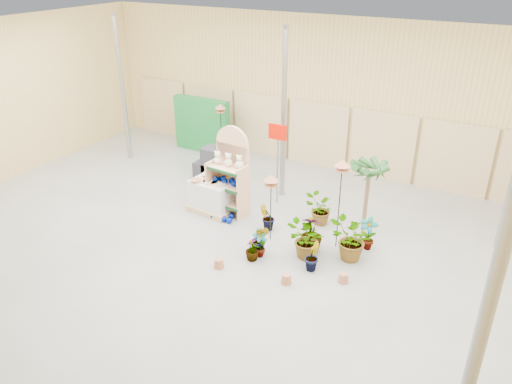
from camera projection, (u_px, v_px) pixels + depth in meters
room at (231, 149)px, 10.81m from camera, size 15.20×12.10×4.70m
display_shelf at (231, 174)px, 12.52m from camera, size 1.00×0.67×2.27m
teddy_bears at (229, 161)px, 12.25m from camera, size 0.84×0.21×0.35m
gazing_balls_shelf at (228, 181)px, 12.48m from camera, size 0.84×0.29×0.16m
gazing_balls_floor at (223, 217)px, 12.52m from camera, size 0.63×0.39×0.15m
pallet_stack at (214, 195)px, 12.85m from camera, size 1.25×1.07×0.87m
charcoal_planters at (210, 166)px, 14.58m from camera, size 0.80×0.50×1.00m
trellis_stock at (202, 125)px, 16.42m from camera, size 2.00×0.30×1.80m
offer_sign at (277, 148)px, 12.68m from camera, size 0.50×0.08×2.20m
bird_table_front at (271, 180)px, 11.04m from camera, size 0.34×0.34×1.64m
bird_table_right at (342, 166)px, 10.55m from camera, size 0.34×0.34×2.13m
bird_table_back at (220, 108)px, 15.09m from camera, size 0.34×0.34×1.91m
palm at (369, 169)px, 11.45m from camera, size 0.70×0.70×1.85m
potted_plant_1 at (260, 239)px, 10.98m from camera, size 0.47×0.42×0.73m
potted_plant_2 at (306, 241)px, 10.79m from camera, size 0.83×0.92×0.89m
potted_plant_3 at (311, 233)px, 11.07m from camera, size 0.57×0.57×0.88m
potted_plant_4 at (368, 234)px, 11.15m from camera, size 0.42×0.29×0.79m
potted_plant_5 at (267, 218)px, 11.92m from camera, size 0.44×0.47×0.67m
potted_plant_6 at (320, 210)px, 12.17m from camera, size 0.92×0.93×0.78m
potted_plant_7 at (252, 249)px, 10.81m from camera, size 0.33×0.33×0.54m
potted_plant_8 at (260, 243)px, 10.88m from camera, size 0.38×0.44×0.69m
potted_plant_9 at (312, 256)px, 10.46m from camera, size 0.32×0.38×0.65m
potted_plant_10 at (351, 241)px, 10.71m from camera, size 1.07×1.12×0.96m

